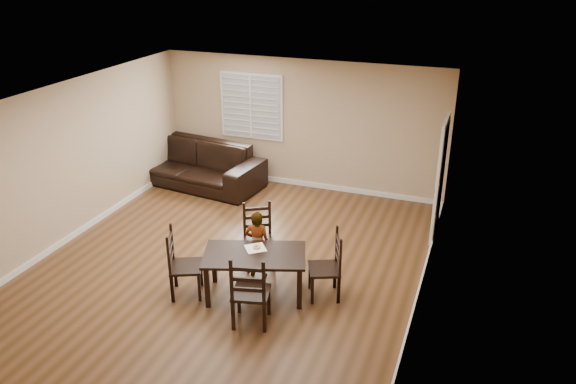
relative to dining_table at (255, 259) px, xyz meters
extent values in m
plane|color=brown|center=(-0.73, 0.67, -0.59)|extent=(7.00, 7.00, 0.00)
cube|color=tan|center=(-0.73, 4.17, 0.76)|extent=(6.00, 0.04, 2.70)
cube|color=tan|center=(-0.73, -2.83, 0.76)|extent=(6.00, 0.04, 2.70)
cube|color=tan|center=(-3.73, 0.67, 0.76)|extent=(0.04, 7.00, 2.70)
cube|color=tan|center=(2.27, 0.67, 0.76)|extent=(0.04, 7.00, 2.70)
cube|color=white|center=(-0.73, 0.67, 2.11)|extent=(6.00, 7.00, 0.04)
cube|color=white|center=(-1.83, 4.12, 1.06)|extent=(1.40, 0.08, 1.40)
cube|color=white|center=(2.24, 2.87, 0.43)|extent=(0.06, 0.94, 2.05)
cylinder|color=#332114|center=(2.21, 2.57, 0.36)|extent=(0.06, 0.06, 0.02)
cube|color=white|center=(-0.73, 4.16, -0.54)|extent=(6.00, 0.03, 0.10)
cube|color=white|center=(-3.71, 0.67, -0.54)|extent=(0.03, 7.00, 0.10)
cube|color=white|center=(2.26, 0.67, -0.54)|extent=(0.03, 7.00, 0.10)
cube|color=black|center=(0.00, 0.00, 0.07)|extent=(1.64, 1.24, 0.04)
cube|color=black|center=(-0.51, -0.52, -0.27)|extent=(0.09, 0.09, 0.64)
cube|color=black|center=(0.72, -0.10, -0.27)|extent=(0.09, 0.09, 0.64)
cube|color=black|center=(-0.72, 0.10, -0.27)|extent=(0.09, 0.09, 0.64)
cube|color=black|center=(0.51, 0.52, -0.27)|extent=(0.09, 0.09, 0.64)
cube|color=black|center=(-0.26, 0.77, -0.14)|extent=(0.62, 0.61, 0.04)
cube|color=black|center=(-0.36, 0.94, -0.07)|extent=(0.42, 0.27, 1.04)
cube|color=black|center=(-0.34, 0.51, -0.38)|extent=(0.06, 0.06, 0.43)
cube|color=black|center=(0.01, 0.72, -0.38)|extent=(0.06, 0.06, 0.43)
cube|color=black|center=(-0.53, 0.83, -0.38)|extent=(0.06, 0.06, 0.43)
cube|color=black|center=(-0.18, 1.04, -0.38)|extent=(0.06, 0.06, 0.43)
cube|color=black|center=(0.21, -0.63, -0.13)|extent=(0.58, 0.55, 0.04)
cube|color=black|center=(0.26, -0.83, -0.05)|extent=(0.48, 0.15, 1.08)
cube|color=black|center=(0.37, -0.39, -0.37)|extent=(0.05, 0.05, 0.44)
cube|color=black|center=(-0.04, -0.49, -0.37)|extent=(0.05, 0.05, 0.44)
cube|color=black|center=(0.46, -0.77, -0.37)|extent=(0.05, 0.05, 0.44)
cube|color=black|center=(0.05, -0.87, -0.37)|extent=(0.05, 0.05, 0.44)
cube|color=black|center=(-0.95, -0.32, -0.14)|extent=(0.60, 0.62, 0.04)
cube|color=black|center=(-1.13, -0.40, -0.06)|extent=(0.23, 0.45, 1.06)
cube|color=black|center=(-0.69, -0.43, -0.37)|extent=(0.06, 0.06, 0.43)
cube|color=black|center=(-0.86, -0.05, -0.37)|extent=(0.06, 0.06, 0.43)
cube|color=black|center=(-1.04, -0.59, -0.37)|extent=(0.06, 0.06, 0.43)
cube|color=black|center=(-1.20, -0.21, -0.37)|extent=(0.06, 0.06, 0.43)
cube|color=black|center=(0.95, 0.32, -0.15)|extent=(0.58, 0.60, 0.04)
cube|color=black|center=(1.13, 0.40, -0.07)|extent=(0.22, 0.44, 1.03)
cube|color=black|center=(0.70, 0.43, -0.38)|extent=(0.05, 0.05, 0.42)
cube|color=black|center=(0.86, 0.06, -0.38)|extent=(0.05, 0.05, 0.42)
cube|color=black|center=(1.04, 0.58, -0.38)|extent=(0.05, 0.05, 0.42)
cube|color=black|center=(1.20, 0.21, -0.38)|extent=(0.05, 0.05, 0.42)
imported|color=gray|center=(-0.17, 0.50, -0.04)|extent=(0.42, 0.30, 1.09)
cube|color=white|center=(-0.05, 0.15, 0.09)|extent=(0.39, 0.39, 0.00)
torus|color=#DA8C4E|center=(-0.04, 0.16, 0.11)|extent=(0.11, 0.11, 0.04)
torus|color=white|center=(-0.04, 0.16, 0.12)|extent=(0.10, 0.10, 0.02)
imported|color=black|center=(-2.98, 3.48, -0.14)|extent=(3.25, 1.62, 0.91)
camera|label=1|loc=(2.86, -6.40, 4.10)|focal=35.00mm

